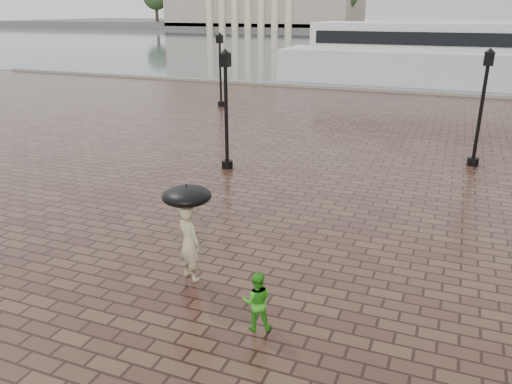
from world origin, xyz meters
The scene contains 9 objects.
ground centered at (0.00, 0.00, 0.00)m, with size 300.00×300.00×0.00m, color #371F19.
harbour_water centered at (0.00, 92.00, 0.00)m, with size 240.00×240.00×0.00m, color #495158.
quay_edge centered at (0.00, 32.00, 0.00)m, with size 80.00×0.60×0.30m, color slate.
far_shore centered at (0.00, 160.00, 1.00)m, with size 300.00×60.00×2.00m, color #4C4C47.
street_lamps centered at (-5.00, 15.33, 2.33)m, with size 15.44×12.44×4.40m.
adult_pedestrian centered at (-3.18, 1.89, 0.90)m, with size 0.66×0.43×1.81m, color tan.
child_pedestrian centered at (-1.03, 0.66, 0.61)m, with size 0.59×0.46×1.22m, color #339A1C.
ferry_near centered at (1.08, 37.87, 2.71)m, with size 27.49×6.64×9.01m.
umbrella centered at (-3.18, 1.89, 2.04)m, with size 1.10×1.10×1.17m.
Camera 1 is at (2.03, -7.04, 5.90)m, focal length 35.00 mm.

